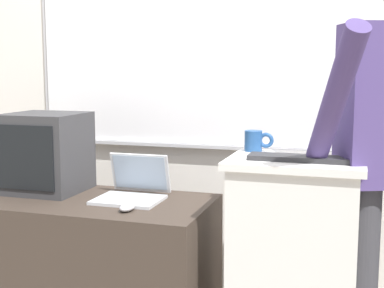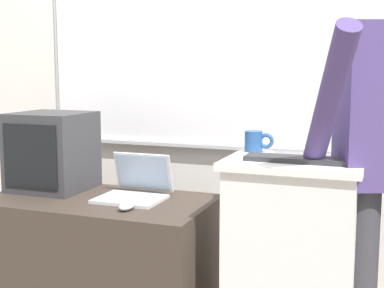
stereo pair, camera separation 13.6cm
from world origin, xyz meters
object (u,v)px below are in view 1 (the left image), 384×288
Objects in this scene: side_desk at (98,268)px; coffee_mug at (255,141)px; wireless_keyboard at (302,158)px; lectern_podium at (293,268)px; computer_mouse_by_laptop at (127,207)px; crt_monitor at (46,152)px; laptop at (134,188)px.

side_desk is 0.99m from coffee_mug.
wireless_keyboard is 3.26× the size of coffee_mug.
lectern_podium is at bearing 117.52° from wireless_keyboard.
crt_monitor reaches higher than computer_mouse_by_laptop.
crt_monitor is at bearing 177.75° from laptop.
computer_mouse_by_laptop is at bearing -33.09° from side_desk.
laptop is at bearing -178.81° from coffee_mug.
computer_mouse_by_laptop is 0.63m from crt_monitor.
wireless_keyboard is 1.06× the size of crt_monitor.
laptop is (-0.78, 0.13, 0.26)m from lectern_podium.
computer_mouse_by_laptop is (-0.72, -0.09, 0.23)m from lectern_podium.
coffee_mug is (0.52, 0.24, 0.28)m from computer_mouse_by_laptop.
laptop is 0.72× the size of wireless_keyboard.
computer_mouse_by_laptop is at bearing -172.56° from lectern_podium.
coffee_mug is (-0.23, 0.20, 0.04)m from wireless_keyboard.
side_desk is at bearing 173.79° from wireless_keyboard.
lectern_podium is at bearing -35.69° from coffee_mug.
crt_monitor is at bearing 179.62° from coffee_mug.
wireless_keyboard is (0.81, -0.18, 0.21)m from laptop.
lectern_podium reaches higher than laptop.
lectern_podium is 2.21× the size of wireless_keyboard.
computer_mouse_by_laptop is 0.64m from coffee_mug.
crt_monitor is 1.08m from coffee_mug.
crt_monitor is at bearing 156.25° from computer_mouse_by_laptop.
lectern_podium is at bearing -3.18° from side_desk.
laptop is at bearing 26.51° from side_desk.
crt_monitor is (-1.30, 0.20, -0.07)m from wireless_keyboard.
side_desk is 10.91× the size of computer_mouse_by_laptop.
lectern_podium is 9.39× the size of computer_mouse_by_laptop.
crt_monitor is at bearing 171.11° from wireless_keyboard.
wireless_keyboard reaches higher than side_desk.
wireless_keyboard is at bearing -40.85° from coffee_mug.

